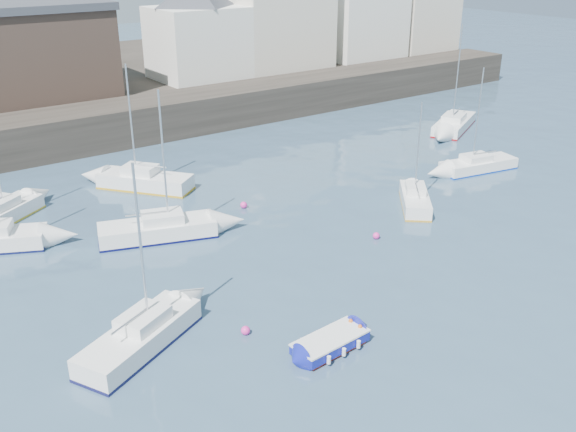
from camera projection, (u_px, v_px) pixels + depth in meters
water at (465, 347)px, 25.49m from camera, size 220.00×220.00×0.00m
quay_wall at (118, 123)px, 50.90m from camera, size 90.00×5.00×3.00m
land_strip at (48, 86)px, 64.32m from camera, size 90.00×32.00×2.80m
bldg_east_a at (274, 6)px, 64.01m from camera, size 13.36×13.36×11.80m
bldg_east_b at (359, 10)px, 69.94m from camera, size 11.88×11.88×9.95m
bldg_east_c at (417, 1)px, 74.60m from camera, size 11.14×11.14×10.95m
bldg_east_d at (197, 28)px, 59.35m from camera, size 11.14×11.14×8.95m
warehouse at (2, 52)px, 51.59m from camera, size 16.40×10.40×7.60m
blue_dinghy at (330, 343)px, 25.20m from camera, size 3.26×1.80×0.60m
sailboat_a at (141, 336)px, 25.25m from camera, size 6.03×4.27×7.57m
sailboat_b at (158, 229)px, 34.65m from camera, size 6.58×3.90×8.06m
sailboat_c at (415, 199)px, 38.78m from camera, size 4.28×4.62×6.30m
sailboat_d at (478, 165)px, 44.85m from camera, size 5.89×2.83×7.21m
sailboat_f at (145, 180)px, 41.53m from camera, size 5.32×6.09×8.02m
sailboat_g at (454, 124)px, 54.63m from camera, size 7.16×5.13×8.76m
buoy_near at (246, 334)px, 26.34m from camera, size 0.38×0.38×0.38m
buoy_mid at (376, 239)px, 34.75m from camera, size 0.38×0.38×0.38m
buoy_far at (244, 208)px, 38.74m from camera, size 0.42×0.42×0.42m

